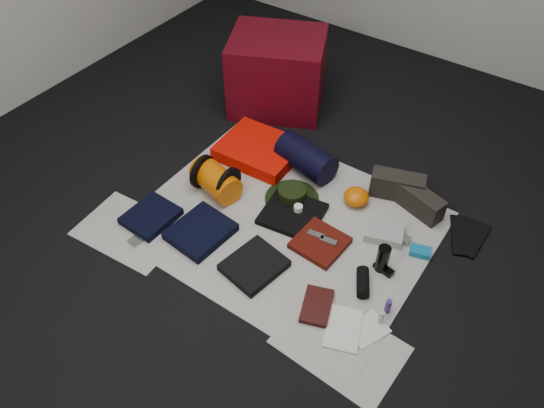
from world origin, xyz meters
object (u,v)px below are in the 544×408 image
Objects in this scene: sleeping_pad at (259,150)px; water_bottle at (383,259)px; navy_duffel at (306,158)px; paperback_book at (317,306)px; stuff_sack at (216,180)px; compact_camera at (402,239)px; red_cabinet at (277,72)px.

water_bottle is (1.08, -0.39, 0.04)m from sleeping_pad.
navy_duffel reaches higher than paperback_book.
navy_duffel is at bearing 53.85° from stuff_sack.
stuff_sack is at bearing -114.02° from navy_duffel.
compact_camera is at bearing 56.06° from paperback_book.
navy_duffel is at bearing -66.69° from red_cabinet.
compact_camera is at bearing -52.66° from red_cabinet.
compact_camera is 0.41× the size of paperback_book.
sleeping_pad is at bearing 160.12° from water_bottle.
red_cabinet is at bearing 144.31° from water_bottle.
paperback_book is at bearing -40.71° from sleeping_pad.
red_cabinet is 1.79m from paperback_book.
red_cabinet is 1.68× the size of navy_duffel.
stuff_sack is 0.81× the size of navy_duffel.
compact_camera is (1.11, 0.28, -0.07)m from stuff_sack.
red_cabinet reaches higher than sleeping_pad.
red_cabinet is at bearing 102.42° from stuff_sack.
paperback_book is at bearing -110.83° from water_bottle.
red_cabinet reaches higher than compact_camera.
paperback_book is at bearing -21.60° from stuff_sack.
water_bottle is 1.93× the size of compact_camera.
stuff_sack is 3.48× the size of compact_camera.
sleeping_pad is 1.22m from paperback_book.
stuff_sack reaches higher than paperback_book.
red_cabinet is 1.01m from stuff_sack.
water_bottle is (0.75, -0.44, -0.01)m from navy_duffel.
compact_camera is (1.32, -0.70, -0.24)m from red_cabinet.
stuff_sack is 1.02m from paperback_book.
compact_camera is at bearing 14.04° from stuff_sack.
water_bottle is (1.31, -0.94, -0.17)m from red_cabinet.
water_bottle is at bearing -19.88° from sleeping_pad.
compact_camera is 0.67m from paperback_book.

